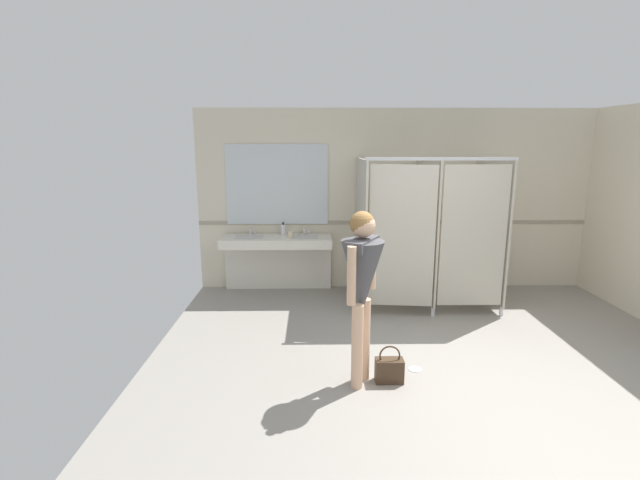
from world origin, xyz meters
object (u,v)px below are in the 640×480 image
at_px(handbag, 389,369).
at_px(soap_dispenser, 283,229).
at_px(person_standing, 362,277).
at_px(paper_cup, 290,235).

distance_m(handbag, soap_dispenser, 3.21).
distance_m(person_standing, paper_cup, 2.74).
relative_size(soap_dispenser, paper_cup, 1.93).
height_order(soap_dispenser, paper_cup, soap_dispenser).
xyz_separation_m(handbag, soap_dispenser, (-1.20, 2.85, 0.84)).
height_order(person_standing, handbag, person_standing).
distance_m(person_standing, soap_dispenser, 3.01).
relative_size(person_standing, paper_cup, 16.68).
bearing_deg(paper_cup, handbag, -67.63).
relative_size(person_standing, soap_dispenser, 8.65).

